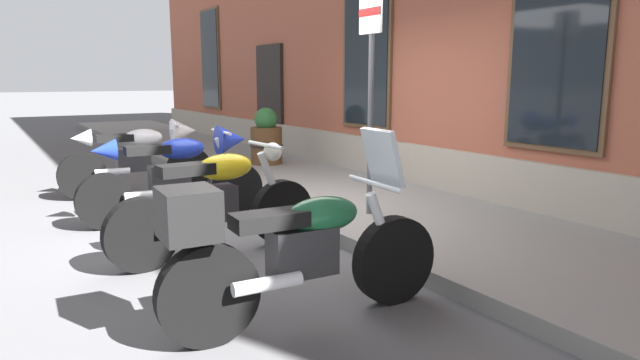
# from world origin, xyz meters

# --- Properties ---
(ground_plane) EXTENTS (140.00, 140.00, 0.00)m
(ground_plane) POSITION_xyz_m (0.00, 0.00, 0.00)
(ground_plane) COLOR #4C4C4F
(sidewalk) EXTENTS (29.53, 2.41, 0.14)m
(sidewalk) POSITION_xyz_m (0.00, 1.20, 0.07)
(sidewalk) COLOR slate
(sidewalk) RESTS_ON ground_plane
(motorcycle_white_sport) EXTENTS (0.62, 2.09, 1.05)m
(motorcycle_white_sport) POSITION_xyz_m (-2.42, -0.94, 0.57)
(motorcycle_white_sport) COLOR black
(motorcycle_white_sport) RESTS_ON ground_plane
(motorcycle_blue_sport) EXTENTS (0.62, 2.14, 1.08)m
(motorcycle_blue_sport) POSITION_xyz_m (-0.72, -0.93, 0.58)
(motorcycle_blue_sport) COLOR black
(motorcycle_blue_sport) RESTS_ON ground_plane
(motorcycle_yellow_naked) EXTENTS (0.62, 2.04, 1.02)m
(motorcycle_yellow_naked) POSITION_xyz_m (0.77, -1.07, 0.50)
(motorcycle_yellow_naked) COLOR black
(motorcycle_yellow_naked) RESTS_ON ground_plane
(motorcycle_green_touring) EXTENTS (0.62, 2.03, 1.28)m
(motorcycle_green_touring) POSITION_xyz_m (2.41, -1.20, 0.53)
(motorcycle_green_touring) COLOR black
(motorcycle_green_touring) RESTS_ON ground_plane
(parking_sign) EXTENTS (0.36, 0.07, 2.40)m
(parking_sign) POSITION_xyz_m (0.64, 0.72, 1.70)
(parking_sign) COLOR #4C4C51
(parking_sign) RESTS_ON sidewalk
(barrel_planter) EXTENTS (0.58, 0.58, 0.98)m
(barrel_planter) POSITION_xyz_m (-3.25, 1.40, 0.57)
(barrel_planter) COLOR brown
(barrel_planter) RESTS_ON sidewalk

